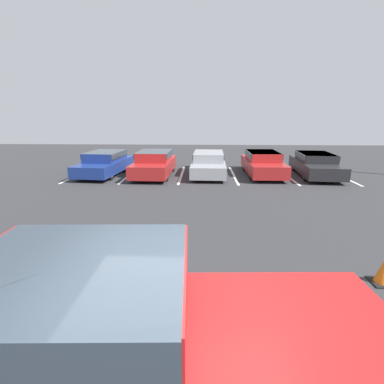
# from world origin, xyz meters

# --- Properties ---
(stall_stripe_a) EXTENTS (0.12, 4.83, 0.01)m
(stall_stripe_a) POSITION_xyz_m (-6.80, 13.65, 0.00)
(stall_stripe_a) COLOR white
(stall_stripe_a) RESTS_ON ground_plane
(stall_stripe_b) EXTENTS (0.12, 4.83, 0.01)m
(stall_stripe_b) POSITION_xyz_m (-3.95, 13.65, 0.00)
(stall_stripe_b) COLOR white
(stall_stripe_b) RESTS_ON ground_plane
(stall_stripe_c) EXTENTS (0.12, 4.83, 0.01)m
(stall_stripe_c) POSITION_xyz_m (-1.10, 13.65, 0.00)
(stall_stripe_c) COLOR white
(stall_stripe_c) RESTS_ON ground_plane
(stall_stripe_d) EXTENTS (0.12, 4.83, 0.01)m
(stall_stripe_d) POSITION_xyz_m (1.75, 13.65, 0.00)
(stall_stripe_d) COLOR white
(stall_stripe_d) RESTS_ON ground_plane
(stall_stripe_e) EXTENTS (0.12, 4.83, 0.01)m
(stall_stripe_e) POSITION_xyz_m (4.60, 13.65, 0.00)
(stall_stripe_e) COLOR white
(stall_stripe_e) RESTS_ON ground_plane
(stall_stripe_f) EXTENTS (0.12, 4.83, 0.01)m
(stall_stripe_f) POSITION_xyz_m (7.45, 13.65, 0.00)
(stall_stripe_f) COLOR white
(stall_stripe_f) RESTS_ON ground_plane
(pickup_truck) EXTENTS (5.92, 2.33, 1.94)m
(pickup_truck) POSITION_xyz_m (-0.83, 0.01, 0.95)
(pickup_truck) COLOR #A51919
(pickup_truck) RESTS_ON ground_plane
(parked_sedan_a) EXTENTS (2.24, 4.73, 1.25)m
(parked_sedan_a) POSITION_xyz_m (-5.29, 13.67, 0.67)
(parked_sedan_a) COLOR navy
(parked_sedan_a) RESTS_ON ground_plane
(parked_sedan_b) EXTENTS (1.97, 4.51, 1.31)m
(parked_sedan_b) POSITION_xyz_m (-2.55, 13.44, 0.69)
(parked_sedan_b) COLOR maroon
(parked_sedan_b) RESTS_ON ground_plane
(parked_sedan_c) EXTENTS (1.89, 4.84, 1.22)m
(parked_sedan_c) POSITION_xyz_m (0.37, 13.87, 0.65)
(parked_sedan_c) COLOR gray
(parked_sedan_c) RESTS_ON ground_plane
(parked_sedan_d) EXTENTS (1.79, 4.61, 1.26)m
(parked_sedan_d) POSITION_xyz_m (3.32, 13.84, 0.67)
(parked_sedan_d) COLOR maroon
(parked_sedan_d) RESTS_ON ground_plane
(parked_sedan_e) EXTENTS (2.20, 4.92, 1.20)m
(parked_sedan_e) POSITION_xyz_m (6.11, 13.73, 0.65)
(parked_sedan_e) COLOR #232326
(parked_sedan_e) RESTS_ON ground_plane
(traffic_cone) EXTENTS (0.44, 0.44, 0.56)m
(traffic_cone) POSITION_xyz_m (3.64, 2.99, 0.26)
(traffic_cone) COLOR black
(traffic_cone) RESTS_ON ground_plane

